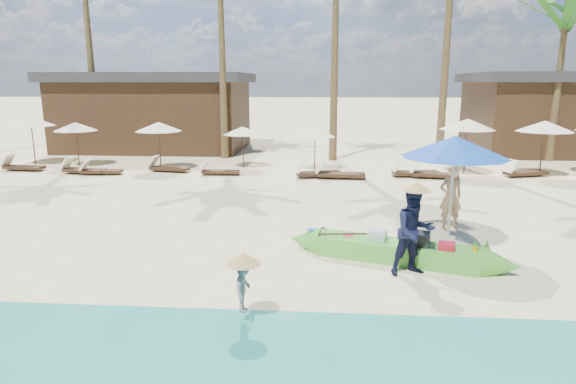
{
  "coord_description": "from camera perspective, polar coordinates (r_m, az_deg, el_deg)",
  "views": [
    {
      "loc": [
        1.63,
        -9.92,
        3.77
      ],
      "look_at": [
        0.77,
        2.0,
        1.05
      ],
      "focal_mm": 30.0,
      "sensor_mm": 36.0,
      "label": 1
    }
  ],
  "objects": [
    {
      "name": "ground",
      "position": [
        10.74,
        -4.91,
        -7.77
      ],
      "size": [
        240.0,
        240.0,
        0.0
      ],
      "primitive_type": "plane",
      "color": "#FCEDBA",
      "rests_on": "ground"
    },
    {
      "name": "green_canoe",
      "position": [
        10.71,
        12.69,
        -6.76
      ],
      "size": [
        5.33,
        2.06,
        0.7
      ],
      "rotation": [
        0.0,
        0.0,
        -0.32
      ],
      "color": "#51BD39",
      "rests_on": "ground"
    },
    {
      "name": "tourist",
      "position": [
        13.31,
        18.7,
        -0.56
      ],
      "size": [
        0.66,
        0.48,
        1.69
      ],
      "primitive_type": "imported",
      "rotation": [
        0.0,
        0.0,
        3.27
      ],
      "color": "tan",
      "rests_on": "ground"
    },
    {
      "name": "vendor_green",
      "position": [
        9.87,
        14.71,
        -4.56
      ],
      "size": [
        1.03,
        0.9,
        1.78
      ],
      "primitive_type": "imported",
      "rotation": [
        0.0,
        0.0,
        0.31
      ],
      "color": "#121633",
      "rests_on": "ground"
    },
    {
      "name": "vendor_yellow",
      "position": [
        7.81,
        -5.26,
        -11.03
      ],
      "size": [
        0.36,
        0.58,
        0.87
      ],
      "primitive_type": "imported",
      "rotation": [
        0.0,
        0.0,
        1.5
      ],
      "color": "gray",
      "rests_on": "ground"
    },
    {
      "name": "blue_umbrella",
      "position": [
        11.58,
        19.19,
        5.09
      ],
      "size": [
        2.42,
        2.42,
        2.6
      ],
      "color": "#99999E",
      "rests_on": "ground"
    },
    {
      "name": "resort_parasol_2",
      "position": [
        25.71,
        -28.19,
        7.4
      ],
      "size": [
        2.17,
        2.17,
        2.23
      ],
      "color": "#3D2919",
      "rests_on": "ground"
    },
    {
      "name": "resort_parasol_3",
      "position": [
        24.25,
        -23.86,
        7.1
      ],
      "size": [
        1.95,
        1.95,
        2.01
      ],
      "color": "#3D2919",
      "rests_on": "ground"
    },
    {
      "name": "lounger_3_left",
      "position": [
        24.12,
        -29.05,
        2.71
      ],
      "size": [
        1.85,
        0.69,
        0.62
      ],
      "rotation": [
        0.0,
        0.0,
        -0.08
      ],
      "color": "#3D2919",
      "rests_on": "ground"
    },
    {
      "name": "lounger_3_right",
      "position": [
        22.13,
        -23.24,
        2.53
      ],
      "size": [
        1.96,
        0.84,
        0.64
      ],
      "rotation": [
        0.0,
        0.0,
        -0.14
      ],
      "color": "#3D2919",
      "rests_on": "ground"
    },
    {
      "name": "resort_parasol_4",
      "position": [
        21.98,
        -15.09,
        7.48
      ],
      "size": [
        2.04,
        2.04,
        2.1
      ],
      "color": "#3D2919",
      "rests_on": "ground"
    },
    {
      "name": "lounger_4_left",
      "position": [
        21.67,
        -21.46,
        2.43
      ],
      "size": [
        1.74,
        0.72,
        0.57
      ],
      "rotation": [
        0.0,
        0.0,
        0.12
      ],
      "color": "#3D2919",
      "rests_on": "ground"
    },
    {
      "name": "lounger_4_right",
      "position": [
        21.51,
        -14.17,
        2.88
      ],
      "size": [
        1.86,
        0.83,
        0.61
      ],
      "rotation": [
        0.0,
        0.0,
        -0.16
      ],
      "color": "#3D2919",
      "rests_on": "ground"
    },
    {
      "name": "resort_parasol_5",
      "position": [
        21.88,
        -5.4,
        7.25
      ],
      "size": [
        1.8,
        1.8,
        1.85
      ],
      "color": "#3D2919",
      "rests_on": "ground"
    },
    {
      "name": "lounger_5_left",
      "position": [
        20.33,
        -8.32,
        2.53
      ],
      "size": [
        1.64,
        0.55,
        0.55
      ],
      "rotation": [
        0.0,
        0.0,
        0.03
      ],
      "color": "#3D2919",
      "rests_on": "ground"
    },
    {
      "name": "resort_parasol_6",
      "position": [
        21.04,
        3.23,
        7.03
      ],
      "size": [
        1.78,
        1.78,
        1.83
      ],
      "color": "#3D2919",
      "rests_on": "ground"
    },
    {
      "name": "lounger_6_left",
      "position": [
        19.41,
        5.93,
        2.23
      ],
      "size": [
        2.0,
        0.69,
        0.67
      ],
      "rotation": [
        0.0,
        0.0,
        -0.04
      ],
      "color": "#3D2919",
      "rests_on": "ground"
    },
    {
      "name": "lounger_6_right",
      "position": [
        19.59,
        3.32,
        2.35
      ],
      "size": [
        2.01,
        1.08,
        0.65
      ],
      "rotation": [
        0.0,
        0.0,
        0.27
      ],
      "color": "#3D2919",
      "rests_on": "ground"
    },
    {
      "name": "resort_parasol_7",
      "position": [
        21.41,
        20.51,
        7.53
      ],
      "size": [
        2.26,
        2.26,
        2.32
      ],
      "color": "#3D2919",
      "rests_on": "ground"
    },
    {
      "name": "lounger_7_left",
      "position": [
        20.39,
        14.53,
        2.39
      ],
      "size": [
        2.03,
        0.85,
        0.67
      ],
      "rotation": [
        0.0,
        0.0,
        0.13
      ],
      "color": "#3D2919",
      "rests_on": "ground"
    },
    {
      "name": "lounger_7_right",
      "position": [
        20.23,
        16.67,
        2.16
      ],
      "size": [
        1.96,
        0.85,
        0.64
      ],
      "rotation": [
        0.0,
        0.0,
        -0.15
      ],
      "color": "#3D2919",
      "rests_on": "ground"
    },
    {
      "name": "resort_parasol_8",
      "position": [
        22.19,
        28.16,
        6.89
      ],
      "size": [
        2.21,
        2.21,
        2.28
      ],
      "color": "#3D2919",
      "rests_on": "ground"
    },
    {
      "name": "lounger_8_left",
      "position": [
        21.97,
        26.09,
        2.19
      ],
      "size": [
        1.97,
        1.12,
        0.64
      ],
      "rotation": [
        0.0,
        0.0,
        0.31
      ],
      "color": "#3D2919",
      "rests_on": "ground"
    },
    {
      "name": "palm_6",
      "position": [
        27.09,
        30.16,
        18.13
      ],
      "size": [
        2.08,
        2.08,
        8.51
      ],
      "color": "brown",
      "rests_on": "ground"
    },
    {
      "name": "pavilion_west",
      "position": [
        29.11,
        -15.41,
        9.26
      ],
      "size": [
        10.8,
        6.6,
        4.3
      ],
      "color": "#3D2919",
      "rests_on": "ground"
    },
    {
      "name": "pavilion_east",
      "position": [
        30.13,
        28.68,
        8.28
      ],
      "size": [
        8.8,
        6.6,
        4.3
      ],
      "color": "#3D2919",
      "rests_on": "ground"
    }
  ]
}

